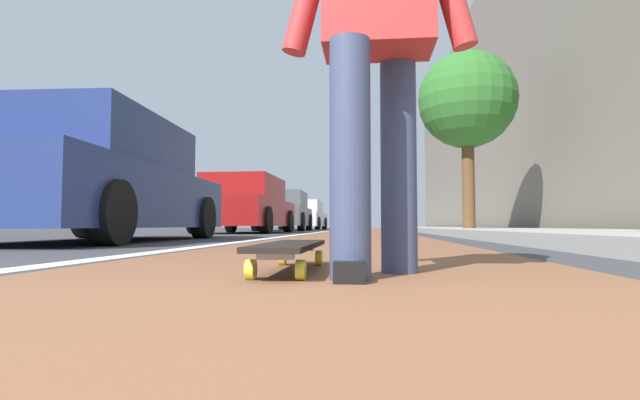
% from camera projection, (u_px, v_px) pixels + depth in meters
% --- Properties ---
extents(ground_plane, '(80.00, 80.00, 0.00)m').
position_uv_depth(ground_plane, '(360.00, 234.00, 10.52)').
color(ground_plane, '#38383D').
extents(bike_lane_paint, '(56.00, 2.21, 0.00)m').
position_uv_depth(bike_lane_paint, '(366.00, 230.00, 24.42)').
color(bike_lane_paint, brown).
rests_on(bike_lane_paint, ground).
extents(lane_stripe_white, '(52.00, 0.16, 0.01)m').
position_uv_depth(lane_stripe_white, '(336.00, 230.00, 20.58)').
color(lane_stripe_white, silver).
rests_on(lane_stripe_white, ground).
extents(sidewalk_curb, '(52.00, 3.20, 0.13)m').
position_uv_depth(sidewalk_curb, '(448.00, 229.00, 18.14)').
color(sidewalk_curb, '#9E9B93').
rests_on(sidewalk_curb, ground).
extents(building_facade, '(40.00, 1.20, 10.70)m').
position_uv_depth(building_facade, '(487.00, 115.00, 22.13)').
color(building_facade, slate).
rests_on(building_facade, ground).
extents(skateboard, '(0.84, 0.21, 0.11)m').
position_uv_depth(skateboard, '(290.00, 248.00, 1.88)').
color(skateboard, yellow).
rests_on(skateboard, ground).
extents(skater_person, '(0.46, 0.72, 1.64)m').
position_uv_depth(skater_person, '(377.00, 21.00, 1.75)').
color(skater_person, '#384260').
rests_on(skater_person, ground).
extents(parked_car_near, '(4.39, 2.11, 1.46)m').
position_uv_depth(parked_car_near, '(96.00, 183.00, 5.70)').
color(parked_car_near, navy).
rests_on(parked_car_near, ground).
extents(parked_car_mid, '(4.61, 2.00, 1.48)m').
position_uv_depth(parked_car_mid, '(246.00, 206.00, 12.63)').
color(parked_car_mid, maroon).
rests_on(parked_car_mid, ground).
extents(parked_car_far, '(4.59, 1.97, 1.50)m').
position_uv_depth(parked_car_far, '(284.00, 212.00, 18.31)').
color(parked_car_far, '#4C5156').
rests_on(parked_car_far, ground).
extents(parked_car_end, '(4.17, 2.12, 1.47)m').
position_uv_depth(parked_car_end, '(304.00, 216.00, 24.35)').
color(parked_car_end, silver).
rests_on(parked_car_end, ground).
extents(traffic_light, '(0.33, 0.28, 4.02)m').
position_uv_depth(traffic_light, '(335.00, 177.00, 25.36)').
color(traffic_light, '#2D2D2D').
rests_on(traffic_light, ground).
extents(street_tree_mid, '(2.54, 2.54, 4.76)m').
position_uv_depth(street_tree_mid, '(467.00, 101.00, 12.43)').
color(street_tree_mid, brown).
rests_on(street_tree_mid, ground).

